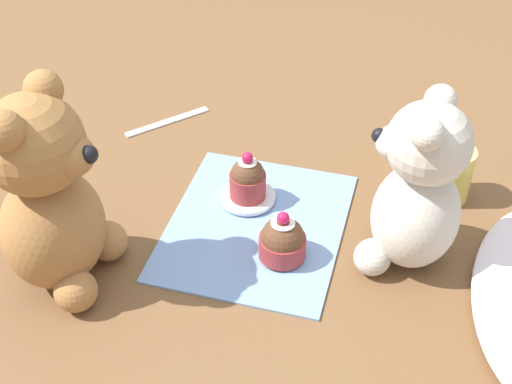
{
  "coord_description": "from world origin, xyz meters",
  "views": [
    {
      "loc": [
        0.63,
        0.17,
        0.6
      ],
      "look_at": [
        0.0,
        0.0,
        0.06
      ],
      "focal_mm": 50.0,
      "sensor_mm": 36.0,
      "label": 1
    }
  ],
  "objects_px": {
    "cupcake_near_cream_bear": "(282,241)",
    "teaspoon": "(168,121)",
    "saucer_plate": "(248,197)",
    "juice_glass": "(451,174)",
    "cupcake_near_tan_bear": "(248,179)",
    "teddy_bear_cream": "(417,193)",
    "teddy_bear_tan": "(49,198)"
  },
  "relations": [
    {
      "from": "cupcake_near_cream_bear",
      "to": "saucer_plate",
      "type": "distance_m",
      "value": 0.11
    },
    {
      "from": "juice_glass",
      "to": "teddy_bear_tan",
      "type": "bearing_deg",
      "value": -57.83
    },
    {
      "from": "teddy_bear_cream",
      "to": "teaspoon",
      "type": "relative_size",
      "value": 1.62
    },
    {
      "from": "teddy_bear_tan",
      "to": "teddy_bear_cream",
      "type": "bearing_deg",
      "value": -70.49
    },
    {
      "from": "teddy_bear_cream",
      "to": "cupcake_near_cream_bear",
      "type": "relative_size",
      "value": 3.35
    },
    {
      "from": "cupcake_near_cream_bear",
      "to": "teaspoon",
      "type": "distance_m",
      "value": 0.33
    },
    {
      "from": "saucer_plate",
      "to": "cupcake_near_tan_bear",
      "type": "distance_m",
      "value": 0.03
    },
    {
      "from": "teaspoon",
      "to": "saucer_plate",
      "type": "bearing_deg",
      "value": -88.3
    },
    {
      "from": "teddy_bear_tan",
      "to": "cupcake_near_tan_bear",
      "type": "distance_m",
      "value": 0.25
    },
    {
      "from": "teddy_bear_cream",
      "to": "cupcake_near_cream_bear",
      "type": "height_order",
      "value": "teddy_bear_cream"
    },
    {
      "from": "juice_glass",
      "to": "cupcake_near_tan_bear",
      "type": "bearing_deg",
      "value": -71.84
    },
    {
      "from": "cupcake_near_cream_bear",
      "to": "cupcake_near_tan_bear",
      "type": "distance_m",
      "value": 0.11
    },
    {
      "from": "saucer_plate",
      "to": "teaspoon",
      "type": "relative_size",
      "value": 0.53
    },
    {
      "from": "cupcake_near_cream_bear",
      "to": "juice_glass",
      "type": "distance_m",
      "value": 0.25
    },
    {
      "from": "teddy_bear_tan",
      "to": "cupcake_near_tan_bear",
      "type": "xyz_separation_m",
      "value": [
        -0.18,
        0.17,
        -0.08
      ]
    },
    {
      "from": "cupcake_near_tan_bear",
      "to": "cupcake_near_cream_bear",
      "type": "bearing_deg",
      "value": 37.36
    },
    {
      "from": "teddy_bear_cream",
      "to": "cupcake_near_cream_bear",
      "type": "distance_m",
      "value": 0.16
    },
    {
      "from": "cupcake_near_tan_bear",
      "to": "juice_glass",
      "type": "relative_size",
      "value": 0.92
    },
    {
      "from": "teddy_bear_cream",
      "to": "teddy_bear_tan",
      "type": "bearing_deg",
      "value": -63.81
    },
    {
      "from": "teddy_bear_cream",
      "to": "cupcake_near_cream_bear",
      "type": "bearing_deg",
      "value": -67.06
    },
    {
      "from": "teddy_bear_cream",
      "to": "teddy_bear_tan",
      "type": "xyz_separation_m",
      "value": [
        0.13,
        -0.37,
        0.02
      ]
    },
    {
      "from": "teaspoon",
      "to": "teddy_bear_cream",
      "type": "bearing_deg",
      "value": -74.54
    },
    {
      "from": "juice_glass",
      "to": "teddy_bear_cream",
      "type": "bearing_deg",
      "value": -17.16
    },
    {
      "from": "saucer_plate",
      "to": "teaspoon",
      "type": "height_order",
      "value": "saucer_plate"
    },
    {
      "from": "teddy_bear_tan",
      "to": "teaspoon",
      "type": "height_order",
      "value": "teddy_bear_tan"
    },
    {
      "from": "teddy_bear_cream",
      "to": "cupcake_near_tan_bear",
      "type": "bearing_deg",
      "value": -96.1
    },
    {
      "from": "cupcake_near_cream_bear",
      "to": "juice_glass",
      "type": "xyz_separation_m",
      "value": [
        -0.17,
        0.18,
        0.01
      ]
    },
    {
      "from": "teddy_bear_cream",
      "to": "teaspoon",
      "type": "height_order",
      "value": "teddy_bear_cream"
    },
    {
      "from": "teddy_bear_cream",
      "to": "juice_glass",
      "type": "bearing_deg",
      "value": 169.65
    },
    {
      "from": "cupcake_near_cream_bear",
      "to": "saucer_plate",
      "type": "height_order",
      "value": "cupcake_near_cream_bear"
    },
    {
      "from": "juice_glass",
      "to": "saucer_plate",
      "type": "bearing_deg",
      "value": -71.84
    },
    {
      "from": "teddy_bear_cream",
      "to": "juice_glass",
      "type": "xyz_separation_m",
      "value": [
        -0.13,
        0.04,
        -0.06
      ]
    }
  ]
}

